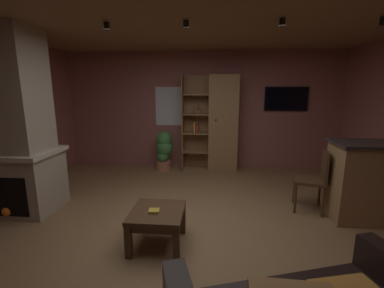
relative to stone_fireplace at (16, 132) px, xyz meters
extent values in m
cube|color=olive|center=(2.51, -0.39, -1.19)|extent=(6.11, 5.80, 0.02)
cube|color=#9E5B56|center=(2.51, 2.54, 0.13)|extent=(6.23, 0.06, 2.60)
cube|color=#8E6B47|center=(2.51, -0.39, 1.44)|extent=(6.11, 5.80, 0.02)
cube|color=white|center=(1.85, 2.51, 0.22)|extent=(0.79, 0.01, 0.87)
cube|color=tan|center=(0.00, 0.01, -0.75)|extent=(0.94, 0.75, 0.85)
cube|color=tan|center=(0.00, 0.01, 0.55)|extent=(0.80, 0.64, 1.75)
cube|color=beige|center=(0.00, 0.01, -0.30)|extent=(1.02, 0.83, 0.06)
cube|color=black|center=(0.00, -0.34, -0.82)|extent=(0.66, 0.08, 0.55)
sphere|color=orange|center=(0.00, -0.35, -1.04)|extent=(0.14, 0.14, 0.14)
cube|color=#997047|center=(2.99, 2.26, -0.14)|extent=(0.63, 0.38, 2.07)
cube|color=#997047|center=(2.39, 2.44, -0.14)|extent=(0.58, 0.02, 2.07)
cube|color=#997047|center=(2.11, 2.26, -0.14)|extent=(0.02, 0.38, 2.07)
sphere|color=black|center=(2.83, 2.06, -0.04)|extent=(0.04, 0.04, 0.04)
cube|color=#997047|center=(2.39, 2.26, -1.17)|extent=(0.58, 0.38, 0.02)
cube|color=#997047|center=(2.39, 2.26, -0.76)|extent=(0.58, 0.38, 0.02)
cube|color=#997047|center=(2.39, 2.26, -0.35)|extent=(0.58, 0.38, 0.02)
cube|color=#997047|center=(2.39, 2.26, 0.07)|extent=(0.58, 0.38, 0.02)
cube|color=#997047|center=(2.39, 2.26, 0.48)|extent=(0.58, 0.38, 0.02)
cube|color=#B22D2D|center=(2.43, 2.20, -0.25)|extent=(0.04, 0.23, 0.17)
cube|color=gold|center=(2.37, 2.20, -0.23)|extent=(0.03, 0.23, 0.22)
cube|color=brown|center=(2.43, 2.20, 0.19)|extent=(0.03, 0.23, 0.22)
sphere|color=beige|center=(2.43, 2.26, 0.12)|extent=(0.10, 0.10, 0.10)
cube|color=#4C331E|center=(2.17, -0.72, -0.78)|extent=(0.59, 0.63, 0.05)
cube|color=#4C331E|center=(2.17, -0.72, -0.84)|extent=(0.53, 0.57, 0.08)
cube|color=#4C331E|center=(1.92, -1.00, -0.99)|extent=(0.07, 0.07, 0.37)
cube|color=#4C331E|center=(2.43, -1.00, -0.99)|extent=(0.07, 0.07, 0.37)
cube|color=#4C331E|center=(1.92, -0.45, -0.99)|extent=(0.07, 0.07, 0.37)
cube|color=#4C331E|center=(2.43, -0.45, -0.99)|extent=(0.07, 0.07, 0.37)
cube|color=gold|center=(2.15, -0.77, -0.74)|extent=(0.13, 0.12, 0.03)
cube|color=#4C331E|center=(4.21, 0.36, -0.72)|extent=(0.51, 0.51, 0.04)
cube|color=#4C331E|center=(4.39, 0.32, -0.48)|extent=(0.13, 0.40, 0.44)
cylinder|color=#4C331E|center=(4.08, 0.58, -0.95)|extent=(0.04, 0.04, 0.46)
cylinder|color=#4C331E|center=(3.99, 0.23, -0.95)|extent=(0.04, 0.04, 0.46)
cylinder|color=#4C331E|center=(4.43, 0.49, -0.95)|extent=(0.04, 0.04, 0.46)
cylinder|color=#4C331E|center=(4.34, 0.14, -0.95)|extent=(0.04, 0.04, 0.46)
cylinder|color=#B77051|center=(1.68, 2.14, -1.07)|extent=(0.32, 0.32, 0.21)
sphere|color=#3D7F3D|center=(1.67, 2.14, -0.86)|extent=(0.27, 0.27, 0.27)
sphere|color=#3D7F3D|center=(1.71, 2.16, -0.68)|extent=(0.36, 0.36, 0.36)
sphere|color=#3D7F3D|center=(1.70, 2.17, -0.48)|extent=(0.35, 0.35, 0.35)
cube|color=black|center=(4.34, 2.48, 0.39)|extent=(0.92, 0.05, 0.52)
cube|color=black|center=(4.34, 2.45, 0.39)|extent=(0.88, 0.01, 0.48)
cylinder|color=black|center=(0.32, -0.09, 1.36)|extent=(0.07, 0.07, 0.09)
cylinder|color=black|center=(1.47, -0.11, 1.36)|extent=(0.07, 0.07, 0.09)
cylinder|color=black|center=(2.45, -0.12, 1.36)|extent=(0.07, 0.07, 0.09)
cylinder|color=black|center=(3.56, -0.12, 1.36)|extent=(0.07, 0.07, 0.09)
cylinder|color=black|center=(4.69, -0.07, 1.36)|extent=(0.07, 0.07, 0.09)
camera|label=1|loc=(2.81, -3.45, 0.60)|focal=24.57mm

